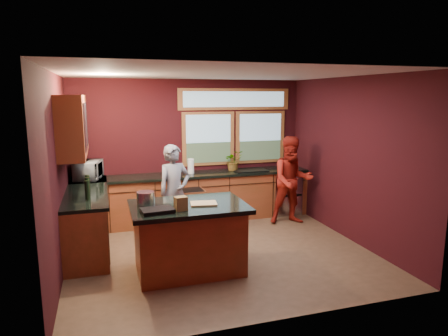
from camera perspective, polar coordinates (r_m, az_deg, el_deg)
name	(u,v)px	position (r m, az deg, el deg)	size (l,w,h in m)	color
floor	(220,252)	(6.31, -0.52, -11.94)	(4.50, 4.50, 0.00)	brown
room_shell	(176,136)	(6.05, -6.88, 4.62)	(4.52, 4.02, 2.71)	black
back_counter	(205,196)	(7.78, -2.70, -4.04)	(4.50, 0.64, 0.93)	brown
left_counter	(87,219)	(6.74, -18.92, -6.86)	(0.64, 2.30, 0.93)	brown
island	(189,237)	(5.56, -5.04, -9.84)	(1.55, 1.05, 0.95)	brown
person_grey	(175,192)	(6.77, -7.09, -3.39)	(0.58, 0.38, 1.59)	slate
person_red	(292,180)	(7.57, 9.70, -1.77)	(0.80, 0.63, 1.65)	maroon
microwave	(88,170)	(7.42, -18.81, -0.31)	(0.59, 0.40, 0.33)	#999999
potted_plant	(234,160)	(7.85, 1.37, 1.08)	(0.36, 0.31, 0.40)	#999999
paper_towel	(191,166)	(7.59, -4.77, 0.25)	(0.12, 0.12, 0.28)	white
cutting_board	(204,203)	(5.41, -2.93, -5.08)	(0.35, 0.25, 0.02)	tan
stock_pot	(146,198)	(5.46, -11.13, -4.27)	(0.24, 0.24, 0.18)	silver
paper_bag	(181,204)	(5.13, -6.19, -5.07)	(0.15, 0.12, 0.18)	brown
black_tray	(157,210)	(5.11, -9.50, -6.00)	(0.40, 0.28, 0.05)	black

